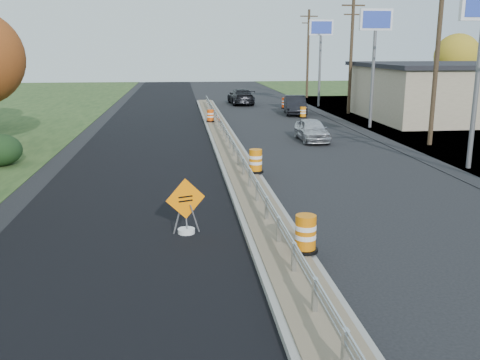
{
  "coord_description": "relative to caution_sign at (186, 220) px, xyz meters",
  "views": [
    {
      "loc": [
        -2.59,
        -19.56,
        5.36
      ],
      "look_at": [
        -0.65,
        -2.44,
        1.1
      ],
      "focal_mm": 40.0,
      "sensor_mm": 36.0,
      "label": 1
    }
  ],
  "objects": [
    {
      "name": "car_silver",
      "position": [
        7.66,
        15.58,
        0.23
      ],
      "size": [
        1.57,
        3.89,
        1.33
      ],
      "primitive_type": "imported",
      "rotation": [
        0.0,
        0.0,
        0.0
      ],
      "color": "silver",
      "rests_on": "ground"
    },
    {
      "name": "car_dark_far",
      "position": [
        5.92,
        37.32,
        0.34
      ],
      "size": [
        2.37,
        5.37,
        1.53
      ],
      "primitive_type": "imported",
      "rotation": [
        0.0,
        0.0,
        3.18
      ],
      "color": "black",
      "rests_on": "ground"
    },
    {
      "name": "utility_pole_nmid",
      "position": [
        13.98,
        28.43,
        4.51
      ],
      "size": [
        1.9,
        0.26,
        9.4
      ],
      "color": "#473523",
      "rests_on": "ground"
    },
    {
      "name": "barrel_median_far",
      "position": [
        2.08,
        23.07,
        0.22
      ],
      "size": [
        0.59,
        0.59,
        0.87
      ],
      "color": "black",
      "rests_on": "median"
    },
    {
      "name": "utility_pole_north",
      "position": [
        13.98,
        43.43,
        4.51
      ],
      "size": [
        1.9,
        0.26,
        9.4
      ],
      "color": "#473523",
      "rests_on": "ground"
    },
    {
      "name": "car_dark_mid",
      "position": [
        9.48,
        28.71,
        0.34
      ],
      "size": [
        2.21,
        4.84,
        1.54
      ],
      "primitive_type": "imported",
      "rotation": [
        0.0,
        0.0,
        -0.13
      ],
      "color": "black",
      "rests_on": "ground"
    },
    {
      "name": "guardrail",
      "position": [
        2.48,
        13.43,
        0.3
      ],
      "size": [
        0.1,
        46.15,
        0.72
      ],
      "color": "silver",
      "rests_on": "median"
    },
    {
      "name": "tree_far_yellow",
      "position": [
        28.48,
        38.43,
        4.11
      ],
      "size": [
        4.62,
        4.62,
        6.86
      ],
      "color": "#473523",
      "rests_on": "ground"
    },
    {
      "name": "utility_pole_smid",
      "position": [
        13.98,
        13.43,
        4.51
      ],
      "size": [
        1.9,
        0.26,
        9.4
      ],
      "color": "#473523",
      "rests_on": "ground"
    },
    {
      "name": "barrel_median_near",
      "position": [
        3.03,
        -2.4,
        0.27
      ],
      "size": [
        0.67,
        0.67,
        0.98
      ],
      "color": "black",
      "rests_on": "median"
    },
    {
      "name": "ground",
      "position": [
        2.48,
        4.43,
        -0.43
      ],
      "size": [
        140.0,
        140.0,
        0.0
      ],
      "primitive_type": "plane",
      "color": "black",
      "rests_on": "ground"
    },
    {
      "name": "pylon_sign_north",
      "position": [
        12.98,
        34.43,
        6.05
      ],
      "size": [
        2.2,
        0.3,
        7.9
      ],
      "color": "slate",
      "rests_on": "ground"
    },
    {
      "name": "barrel_shoulder_mid",
      "position": [
        9.63,
        26.42,
        -0.02
      ],
      "size": [
        0.59,
        0.59,
        0.86
      ],
      "color": "black",
      "rests_on": "ground"
    },
    {
      "name": "pylon_sign_mid",
      "position": [
        12.98,
        20.43,
        6.05
      ],
      "size": [
        2.2,
        0.3,
        7.9
      ],
      "color": "slate",
      "rests_on": "ground"
    },
    {
      "name": "barrel_median_mid",
      "position": [
        3.03,
        6.75,
        0.28
      ],
      "size": [
        0.68,
        0.68,
        1.0
      ],
      "color": "black",
      "rests_on": "median"
    },
    {
      "name": "caution_sign",
      "position": [
        0.0,
        0.0,
        0.0
      ],
      "size": [
        1.15,
        0.51,
        1.69
      ],
      "rotation": [
        0.0,
        0.0,
        0.36
      ],
      "color": "white",
      "rests_on": "ground"
    },
    {
      "name": "milled_overlay",
      "position": [
        -1.92,
        14.43,
        -0.42
      ],
      "size": [
        7.2,
        120.0,
        0.01
      ],
      "primitive_type": "cube",
      "color": "black",
      "rests_on": "ground"
    },
    {
      "name": "barrel_shoulder_far",
      "position": [
        9.48,
        33.14,
        0.05
      ],
      "size": [
        0.68,
        0.68,
        0.99
      ],
      "color": "black",
      "rests_on": "ground"
    },
    {
      "name": "median",
      "position": [
        2.48,
        12.43,
        -0.32
      ],
      "size": [
        1.6,
        55.0,
        0.23
      ],
      "color": "gray",
      "rests_on": "ground"
    }
  ]
}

